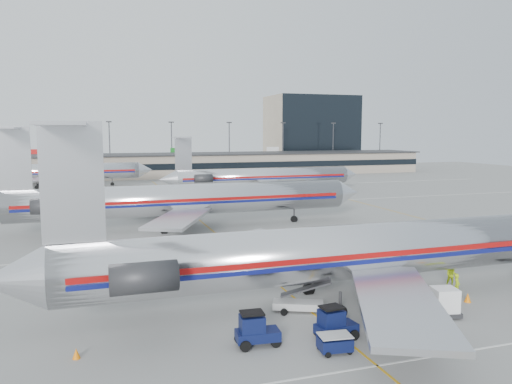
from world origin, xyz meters
name	(u,v)px	position (x,y,z in m)	size (l,w,h in m)	color
ground	(264,273)	(0.00, 0.00, 0.00)	(260.00, 260.00, 0.00)	gray
apron_markings	(233,248)	(0.00, 10.00, 0.01)	(160.00, 0.15, 0.02)	silver
terminal	(147,165)	(0.00, 97.97, 3.16)	(162.00, 17.00, 6.25)	gray
light_mast_row	(141,144)	(0.00, 112.00, 8.58)	(163.60, 0.40, 15.28)	#38383D
distant_building	(311,131)	(62.00, 128.00, 12.50)	(30.00, 20.00, 25.00)	tan
jet_foreground	(351,251)	(3.48, -8.74, 3.73)	(49.05, 28.88, 12.84)	silver
jet_second_row	(178,199)	(-3.78, 22.27, 3.73)	(49.13, 28.93, 12.86)	silver
jet_third_row	(260,177)	(17.87, 54.24, 3.30)	(41.59, 25.59, 11.37)	silver
jet_back_row	(47,172)	(-23.44, 78.03, 3.48)	(43.86, 26.98, 11.99)	silver
tug_left	(255,330)	(-5.28, -13.70, 0.92)	(2.58, 1.44, 2.02)	#0A113A
tug_center	(334,324)	(-0.57, -14.20, 0.90)	(2.55, 1.46, 1.98)	#0A113A
cart_inner	(335,343)	(-1.36, -15.86, 0.54)	(1.90, 1.40, 1.01)	#0A113A
cart_outer	(431,323)	(5.48, -15.19, 0.59)	(2.27, 1.84, 1.12)	#0A113A
uld_container	(444,302)	(7.96, -13.26, 0.98)	(2.11, 1.87, 1.93)	#2D2D30
belt_loader	(299,303)	(-0.70, -9.29, 0.57)	(4.11, 2.50, 2.12)	#AAAAAA
ramp_worker_near	(457,286)	(11.41, -10.32, 0.89)	(0.65, 0.43, 1.78)	#ACCE13
ramp_worker_far	(452,275)	(12.79, -8.07, 0.93)	(0.91, 0.71, 1.86)	#A6C712
cone_right	(468,298)	(11.47, -11.41, 0.33)	(0.48, 0.48, 0.65)	orange
cone_left	(76,353)	(-14.91, -12.25, 0.29)	(0.42, 0.42, 0.57)	orange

